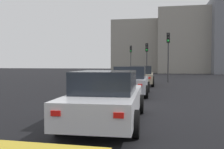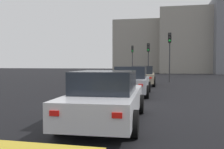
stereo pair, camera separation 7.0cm
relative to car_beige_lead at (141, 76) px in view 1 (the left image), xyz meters
The scene contains 9 objects.
ground_plane 10.08m from the car_beige_lead, behind, with size 160.00×160.00×0.20m, color black.
car_beige_lead is the anchor object (origin of this frame).
car_silver_second 6.29m from the car_beige_lead, behind, with size 4.35×2.01×1.54m.
car_white_third 12.84m from the car_beige_lead, behind, with size 4.70×2.09×1.47m.
traffic_light_near_left 8.02m from the car_beige_lead, ahead, with size 0.33×0.30×3.90m.
traffic_light_near_right 5.00m from the car_beige_lead, 29.54° to the right, with size 0.33×0.31×4.49m.
traffic_light_far_left 14.93m from the car_beige_lead, ahead, with size 0.32×0.28×4.16m.
building_facade_center 32.24m from the car_beige_lead, 10.48° to the right, with size 13.03×9.63×11.55m, color gray.
building_facade_right 32.22m from the car_beige_lead, ahead, with size 8.23×11.45×10.14m, color gray.
Camera 1 is at (-9.74, -1.66, 1.67)m, focal length 40.43 mm.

